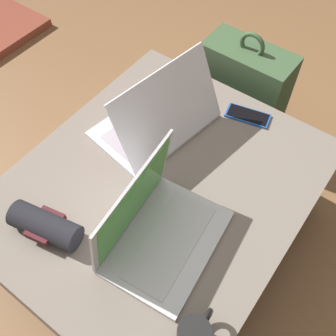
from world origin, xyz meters
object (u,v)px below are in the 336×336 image
Objects in this scene: laptop_near at (156,229)px; backpack at (242,97)px; wrist_brace at (45,226)px; laptop_far at (159,120)px; coffee_mug at (195,335)px; cell_phone at (248,116)px.

laptop_near reaches higher than backpack.
laptop_near is 1.74× the size of wrist_brace.
laptop_near is at bearing 101.77° from backpack.
coffee_mug is at bearing 53.07° from laptop_far.
cell_phone is at bearing 19.83° from coffee_mug.
laptop_near reaches higher than wrist_brace.
laptop_near is at bearing 45.05° from laptop_far.
coffee_mug is (-0.93, -0.38, 0.22)m from backpack.
laptop_near reaches higher than coffee_mug.
laptop_near is 0.30m from wrist_brace.
backpack is at bearing -5.98° from wrist_brace.
laptop_near is 0.28m from coffee_mug.
laptop_near is at bearing -10.80° from cell_phone.
coffee_mug is at bearing 112.89° from backpack.
laptop_far is 0.47m from wrist_brace.
laptop_far is at bearing 81.40° from backpack.
laptop_far is 0.52m from backpack.
cell_phone is 0.73m from coffee_mug.
backpack is at bearing 179.48° from laptop_far.
coffee_mug is at bearing 6.70° from cell_phone.
laptop_far is at bearing -55.44° from cell_phone.
backpack reaches higher than wrist_brace.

